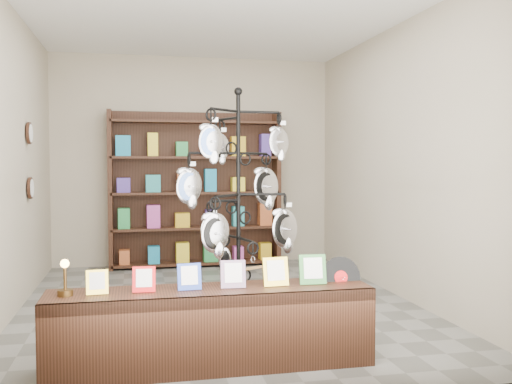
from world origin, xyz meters
TOP-DOWN VIEW (x-y plane):
  - ground at (0.00, 0.00)m, footprint 5.00×5.00m
  - room_envelope at (0.00, 0.00)m, footprint 5.00×5.00m
  - display_tree at (-0.01, -1.18)m, footprint 1.15×1.15m
  - front_shelf at (-0.32, -1.78)m, footprint 2.33×0.48m
  - back_shelving at (0.00, 2.30)m, footprint 2.42×0.36m
  - wall_clocks at (-1.97, 0.80)m, footprint 0.03×0.24m

SIDE VIEW (x-z plane):
  - ground at x=0.00m, z-range 0.00..0.00m
  - front_shelf at x=-0.32m, z-range -0.12..0.70m
  - back_shelving at x=0.00m, z-range -0.07..2.13m
  - display_tree at x=-0.01m, z-range 0.16..2.26m
  - wall_clocks at x=-1.97m, z-range 1.08..1.92m
  - room_envelope at x=0.00m, z-range -0.65..4.35m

